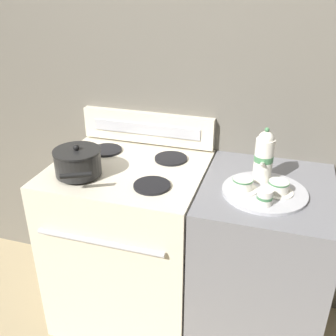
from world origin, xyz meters
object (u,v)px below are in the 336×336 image
saucepan (78,162)px  teacup_right (278,187)px  serving_tray (264,192)px  teapot (264,156)px  teacup_left (243,184)px  stove (131,243)px  creamer_jug (265,197)px

saucepan → teacup_right: saucepan is taller
teacup_right → serving_tray: bearing=178.2°
teapot → teacup_left: 0.16m
teacup_left → teacup_right: 0.15m
saucepan → serving_tray: 0.83m
stove → saucepan: bearing=-140.2°
creamer_jug → teacup_left: bearing=137.8°
teacup_left → teacup_right: (0.15, 0.02, 0.00)m
teapot → stove: bearing=-177.2°
teacup_left → saucepan: bearing=-174.9°
teacup_left → creamer_jug: creamer_jug is taller
stove → serving_tray: bearing=-5.2°
serving_tray → teapot: 0.15m
teapot → teacup_right: bearing=-50.6°
serving_tray → teacup_left: teacup_left is taller
teapot → creamer_jug: (0.03, -0.20, -0.08)m
saucepan → teapot: bearing=12.5°
stove → creamer_jug: size_ratio=14.12×
saucepan → creamer_jug: (0.83, -0.02, -0.03)m
stove → serving_tray: serving_tray is taller
teapot → teacup_right: 0.15m
teapot → saucepan: bearing=-167.5°
serving_tray → creamer_jug: bearing=-86.8°
stove → teacup_left: teacup_left is taller
teacup_left → stove: bearing=171.8°
teacup_right → creamer_jug: size_ratio=2.00×
teacup_left → creamer_jug: (0.10, -0.09, 0.01)m
teapot → serving_tray: bearing=-75.9°
teacup_left → creamer_jug: size_ratio=2.00×
serving_tray → creamer_jug: 0.12m
stove → creamer_jug: 0.84m
stove → teacup_left: bearing=-8.2°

